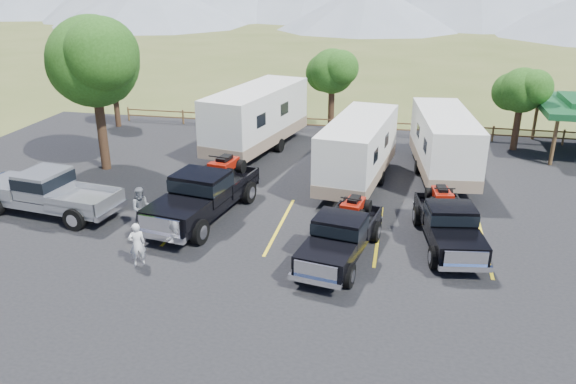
% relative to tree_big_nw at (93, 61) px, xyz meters
% --- Properties ---
extents(ground, '(320.00, 320.00, 0.00)m').
position_rel_tree_big_nw_xyz_m(ground, '(12.55, -9.03, -5.60)').
color(ground, '#455022').
rests_on(ground, ground).
extents(asphalt_lot, '(44.00, 34.00, 0.04)m').
position_rel_tree_big_nw_xyz_m(asphalt_lot, '(12.55, -6.03, -5.58)').
color(asphalt_lot, black).
rests_on(asphalt_lot, ground).
extents(stall_lines, '(12.12, 5.50, 0.01)m').
position_rel_tree_big_nw_xyz_m(stall_lines, '(12.55, -5.03, -5.55)').
color(stall_lines, gold).
rests_on(stall_lines, asphalt_lot).
extents(tree_big_nw, '(5.54, 5.18, 7.84)m').
position_rel_tree_big_nw_xyz_m(tree_big_nw, '(0.00, 0.00, 0.00)').
color(tree_big_nw, black).
rests_on(tree_big_nw, ground).
extents(tree_ne_a, '(3.11, 2.92, 4.76)m').
position_rel_tree_big_nw_xyz_m(tree_ne_a, '(21.52, 7.99, -2.11)').
color(tree_ne_a, black).
rests_on(tree_ne_a, ground).
extents(tree_north, '(3.46, 3.24, 5.25)m').
position_rel_tree_big_nw_xyz_m(tree_north, '(10.52, 9.99, -1.76)').
color(tree_north, black).
rests_on(tree_north, ground).
extents(tree_nw_small, '(2.59, 2.43, 3.85)m').
position_rel_tree_big_nw_xyz_m(tree_nw_small, '(-3.48, 7.99, -2.81)').
color(tree_nw_small, black).
rests_on(tree_nw_small, ground).
extents(rail_fence, '(36.12, 0.12, 1.00)m').
position_rel_tree_big_nw_xyz_m(rail_fence, '(14.55, 9.47, -4.99)').
color(rail_fence, brown).
rests_on(rail_fence, ground).
extents(rig_left, '(3.26, 7.06, 2.27)m').
position_rel_tree_big_nw_xyz_m(rig_left, '(7.28, -4.80, -4.46)').
color(rig_left, black).
rests_on(rig_left, asphalt_lot).
extents(rig_center, '(2.75, 5.85, 1.88)m').
position_rel_tree_big_nw_xyz_m(rig_center, '(13.30, -7.17, -4.65)').
color(rig_center, black).
rests_on(rig_center, asphalt_lot).
extents(rig_right, '(2.63, 5.78, 1.86)m').
position_rel_tree_big_nw_xyz_m(rig_right, '(17.12, -5.32, -4.66)').
color(rig_right, black).
rests_on(rig_right, asphalt_lot).
extents(trailer_left, '(4.42, 10.43, 3.62)m').
position_rel_tree_big_nw_xyz_m(trailer_left, '(7.02, 4.66, -3.66)').
color(trailer_left, silver).
rests_on(trailer_left, asphalt_lot).
extents(trailer_center, '(3.39, 9.34, 3.23)m').
position_rel_tree_big_nw_xyz_m(trailer_center, '(13.16, 0.37, -3.87)').
color(trailer_center, silver).
rests_on(trailer_center, asphalt_lot).
extents(trailer_right, '(3.26, 9.31, 3.22)m').
position_rel_tree_big_nw_xyz_m(trailer_right, '(17.21, 2.41, -3.87)').
color(trailer_right, silver).
rests_on(trailer_right, asphalt_lot).
extents(pickup_silver, '(6.63, 2.90, 1.92)m').
position_rel_tree_big_nw_xyz_m(pickup_silver, '(0.71, -5.91, -4.56)').
color(pickup_silver, '#95979D').
rests_on(pickup_silver, asphalt_lot).
extents(person_a, '(0.70, 0.65, 1.60)m').
position_rel_tree_big_nw_xyz_m(person_a, '(6.36, -9.25, -4.75)').
color(person_a, silver).
rests_on(person_a, asphalt_lot).
extents(person_b, '(1.08, 1.00, 1.78)m').
position_rel_tree_big_nw_xyz_m(person_b, '(5.23, -6.48, -4.67)').
color(person_b, slate).
rests_on(person_b, asphalt_lot).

